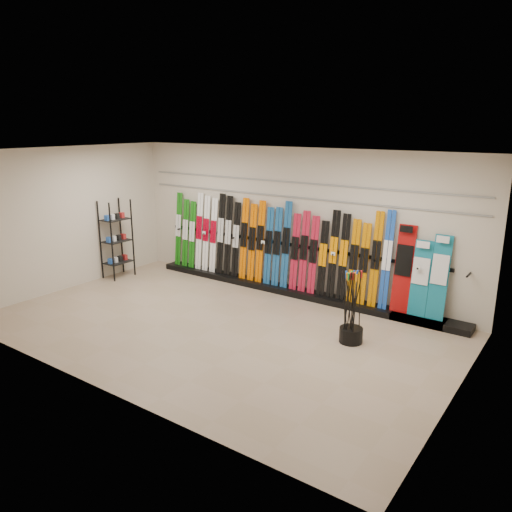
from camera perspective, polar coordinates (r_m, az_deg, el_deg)
The scene contains 13 objects.
floor at distance 8.85m, azimuth -4.58°, elevation -8.14°, with size 8.00×8.00×0.00m, color tan.
back_wall at distance 10.37m, azimuth 4.10°, elevation 4.03°, with size 8.00×8.00×0.00m, color beige.
left_wall at distance 11.31m, azimuth -20.61°, elevation 4.03°, with size 5.00×5.00×0.00m, color beige.
right_wall at distance 6.65m, azimuth 22.81°, elevation -3.47°, with size 5.00×5.00×0.00m, color beige.
ceiling at distance 8.15m, azimuth -5.03°, elevation 11.64°, with size 8.00×8.00×0.00m, color silver.
ski_rack_base at distance 10.45m, azimuth 4.38°, elevation -4.08°, with size 8.00×0.40×0.12m, color black.
skis at distance 10.57m, azimuth 1.40°, elevation 1.31°, with size 5.38×0.21×1.84m.
snowboards at distance 9.31m, azimuth 18.23°, elevation -2.03°, with size 0.96×0.25×1.59m.
accessory_rack at distance 11.82m, azimuth -15.64°, elevation 1.88°, with size 0.40×0.60×1.79m, color black.
pole_bin at distance 8.37m, azimuth 10.79°, elevation -8.85°, with size 0.38×0.38×0.25m, color black.
ski_poles at distance 8.17m, azimuth 10.78°, elevation -5.77°, with size 0.27×0.35×1.18m.
slatwall_rail_0 at distance 10.26m, azimuth 4.09°, elevation 6.75°, with size 7.60×0.02×0.03m, color gray.
slatwall_rail_1 at distance 10.23m, azimuth 4.12°, elevation 8.41°, with size 7.60×0.02×0.03m, color gray.
Camera 1 is at (5.23, -6.23, 3.48)m, focal length 35.00 mm.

